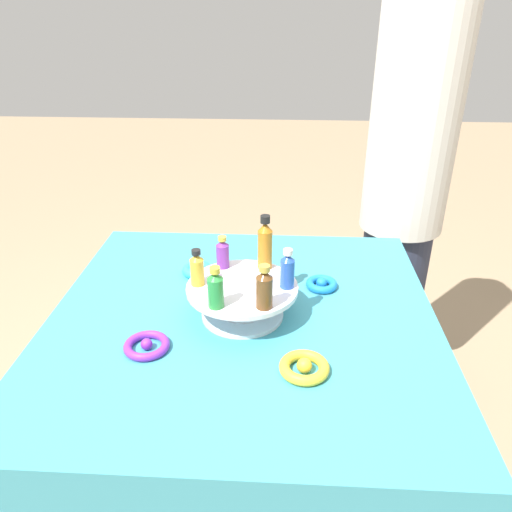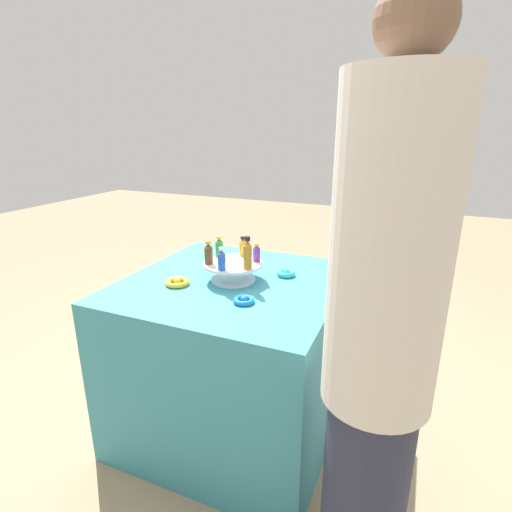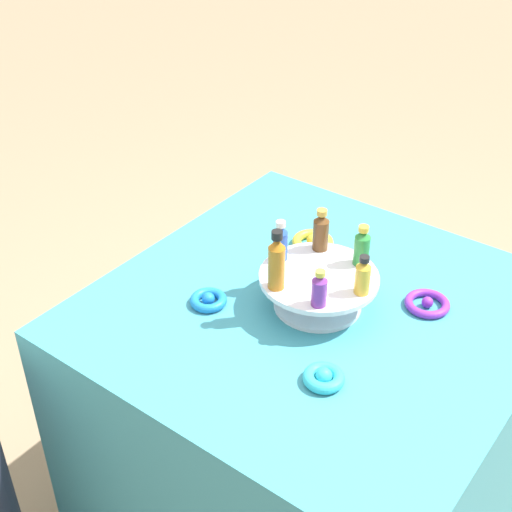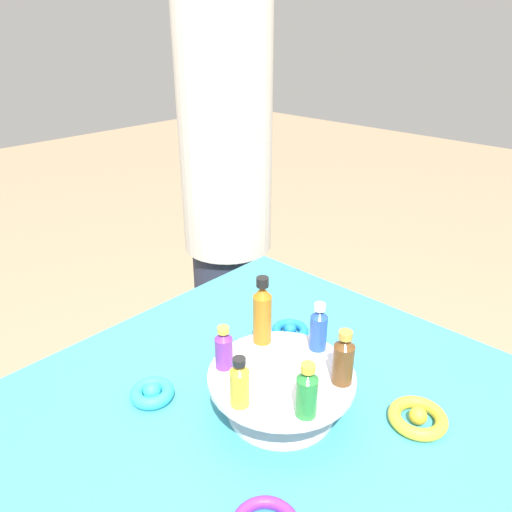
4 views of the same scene
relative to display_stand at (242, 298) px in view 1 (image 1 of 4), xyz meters
name	(u,v)px [view 1 (image 1 of 4)]	position (x,y,z in m)	size (l,w,h in m)	color
party_table	(244,430)	(0.00, 0.00, -0.44)	(0.96, 0.96, 0.78)	teal
display_stand	(242,298)	(0.00, 0.00, 0.00)	(0.27, 0.27, 0.09)	silver
bottle_purple	(223,253)	(0.06, -0.09, 0.07)	(0.03, 0.03, 0.09)	#702D93
bottle_gold	(197,269)	(0.11, 0.00, 0.08)	(0.03, 0.03, 0.09)	gold
bottle_green	(216,289)	(0.05, 0.09, 0.08)	(0.04, 0.04, 0.10)	#288438
bottle_brown	(264,288)	(-0.06, 0.09, 0.08)	(0.04, 0.04, 0.11)	brown
bottle_blue	(287,269)	(-0.11, 0.00, 0.08)	(0.03, 0.03, 0.10)	#234CAD
bottle_amber	(265,244)	(-0.05, -0.09, 0.10)	(0.04, 0.04, 0.14)	#AD6B19
ribbon_bow_purple	(147,345)	(0.20, 0.15, -0.04)	(0.10, 0.10, 0.03)	purple
ribbon_bow_gold	(304,367)	(-0.15, 0.20, -0.04)	(0.11, 0.11, 0.03)	gold
ribbon_bow_blue	(322,284)	(-0.20, -0.15, -0.04)	(0.09, 0.09, 0.03)	blue
ribbon_bow_teal	(197,270)	(0.15, -0.20, -0.04)	(0.09, 0.09, 0.03)	#2DB7CC
person_figure	(405,188)	(-0.53, -0.69, 0.05)	(0.30, 0.30, 1.75)	#282D42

